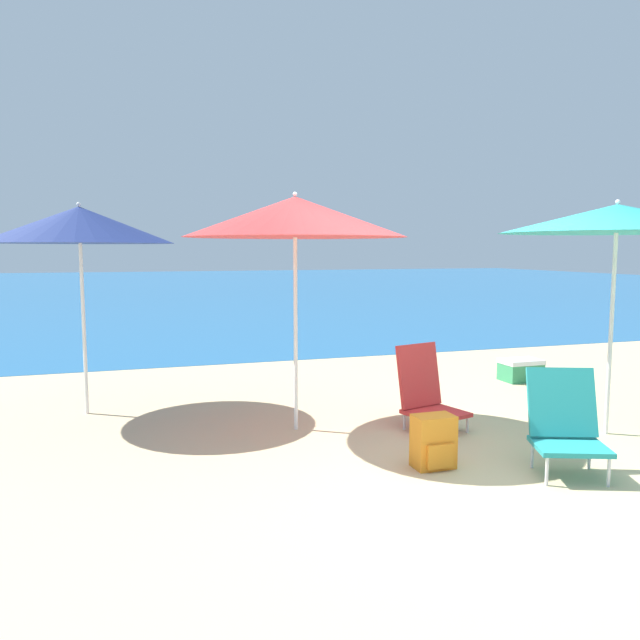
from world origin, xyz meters
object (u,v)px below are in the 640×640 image
Objects in this scene: beach_umbrella_teal at (617,219)px; backpack_orange at (434,442)px; cooler_box at (521,370)px; beach_umbrella_red at (295,217)px; beach_chair_red at (426,392)px; beach_umbrella_navy at (79,225)px; beach_chair_teal at (565,423)px.

backpack_orange is at bearing -170.84° from beach_umbrella_teal.
backpack_orange is (-1.90, -0.31, -1.72)m from beach_umbrella_teal.
beach_umbrella_red is at bearing -160.11° from cooler_box.
cooler_box is at bearing 44.11° from backpack_orange.
backpack_orange is at bearing -61.05° from beach_umbrella_red.
beach_chair_red is (1.16, -0.33, -1.60)m from beach_umbrella_red.
beach_umbrella_navy reaches higher than beach_chair_teal.
beach_umbrella_red reaches higher than beach_umbrella_teal.
backpack_orange is at bearing -135.89° from cooler_box.
beach_umbrella_teal is 2.25m from beach_chair_red.
beach_chair_teal is 1.87× the size of backpack_orange.
beach_umbrella_red reaches higher than cooler_box.
beach_umbrella_teal is 2.75× the size of beach_chair_teal.
beach_chair_red is (3.02, -1.52, -1.55)m from beach_umbrella_navy.
beach_umbrella_teal is 1.97m from beach_chair_teal.
beach_chair_red reaches higher than cooler_box.
beach_chair_teal reaches higher than backpack_orange.
beach_umbrella_navy is 5.43m from cooler_box.
cooler_box is (3.29, 1.19, -1.80)m from beach_umbrella_red.
beach_chair_teal is at bearing -146.12° from beach_umbrella_teal.
cooler_box is (1.68, 2.86, -0.23)m from beach_chair_teal.
beach_chair_teal is 1.56× the size of cooler_box.
beach_umbrella_teal is 2.69× the size of beach_chair_red.
beach_umbrella_red reaches higher than beach_chair_red.
beach_chair_teal is at bearing -120.42° from cooler_box.
beach_chair_red is (-1.46, 0.66, -1.58)m from beach_umbrella_teal.
beach_chair_red is at bearing 65.48° from backpack_orange.
beach_chair_teal is at bearing -87.51° from beach_chair_red.
beach_umbrella_teal is at bearing 9.16° from backpack_orange.
cooler_box is (0.66, 2.18, -1.78)m from beach_umbrella_teal.
backpack_orange is (0.72, -1.30, -1.74)m from beach_umbrella_red.
beach_umbrella_navy reaches higher than cooler_box.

